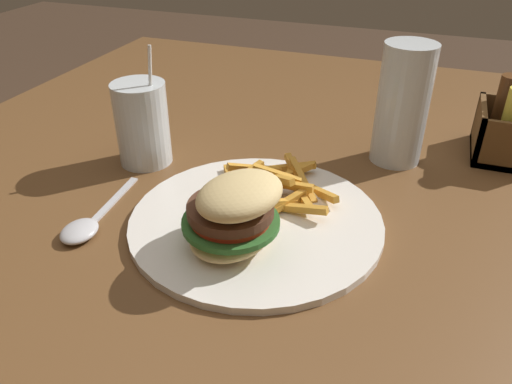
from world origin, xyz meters
TOP-DOWN VIEW (x-y plane):
  - dining_table at (0.00, 0.00)m, footprint 1.31×1.31m
  - meal_plate_near at (0.11, -0.04)m, footprint 0.32×0.32m
  - beer_glass at (-0.15, 0.10)m, footprint 0.08×0.08m
  - juice_glass at (-0.01, -0.26)m, footprint 0.08×0.08m
  - spoon at (0.18, -0.24)m, footprint 0.17×0.05m
  - condiment_caddy at (-0.22, 0.26)m, footprint 0.12×0.09m

SIDE VIEW (x-z plane):
  - dining_table at x=0.00m, z-range 0.24..0.96m
  - spoon at x=0.18m, z-range 0.72..0.74m
  - meal_plate_near at x=0.11m, z-range 0.70..0.80m
  - condiment_caddy at x=-0.22m, z-range 0.71..0.83m
  - juice_glass at x=-0.01m, z-range 0.69..0.87m
  - beer_glass at x=-0.15m, z-range 0.72..0.90m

